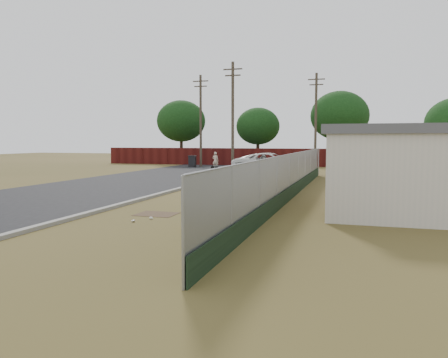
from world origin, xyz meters
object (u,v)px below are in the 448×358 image
(fire_hydrant, at_px, (193,217))
(pickup_truck, at_px, (272,164))
(trash_bin, at_px, (192,161))
(mailbox, at_px, (215,171))
(pedestrian, at_px, (215,161))

(fire_hydrant, relative_size, pickup_truck, 0.15)
(pickup_truck, xyz_separation_m, trash_bin, (-9.14, 6.76, -0.24))
(mailbox, xyz_separation_m, trash_bin, (-8.43, 18.57, -0.46))
(mailbox, bearing_deg, pickup_truck, 86.55)
(fire_hydrant, distance_m, trash_bin, 30.45)
(fire_hydrant, xyz_separation_m, pickup_truck, (-1.88, 21.62, 0.40))
(fire_hydrant, relative_size, trash_bin, 0.80)
(pickup_truck, bearing_deg, pedestrian, 59.57)
(pickup_truck, bearing_deg, fire_hydrant, -170.02)
(pickup_truck, distance_m, pedestrian, 7.27)
(trash_bin, bearing_deg, mailbox, -65.57)
(fire_hydrant, height_order, pedestrian, pedestrian)
(fire_hydrant, height_order, pickup_truck, pickup_truck)
(trash_bin, bearing_deg, pickup_truck, -36.46)
(fire_hydrant, height_order, trash_bin, trash_bin)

